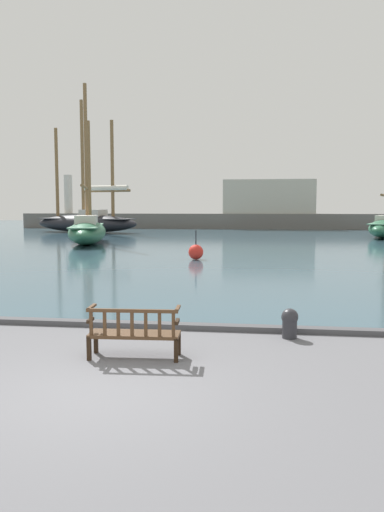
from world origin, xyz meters
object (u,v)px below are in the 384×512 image
Objects in this scene: sailboat_distant_harbor at (87,229)px; sailboat_far_port at (87,220)px; park_bench at (134,332)px; mooring_bollard at (290,322)px; channel_buoy at (196,252)px.

sailboat_far_port is at bearing 109.57° from sailboat_distant_harbor.
park_bench is at bearing -69.48° from sailboat_far_port.
park_bench is 3.31m from mooring_bollard.
park_bench is 2.65× the size of mooring_bollard.
mooring_bollard is at bearing -65.11° from sailboat_far_port.
sailboat_distant_harbor is 13.04m from channel_buoy.
sailboat_distant_harbor reaches higher than mooring_bollard.
park_bench is 0.14× the size of sailboat_distant_harbor.
sailboat_far_port is 9.14× the size of channel_buoy.
channel_buoy is (8.89, -9.52, -0.63)m from sailboat_distant_harbor.
channel_buoy is (-0.88, 15.86, -0.02)m from park_bench.
sailboat_far_port is at bearing 120.14° from channel_buoy.
park_bench is 0.12× the size of sailboat_far_port.
mooring_bollard is at bearing 31.70° from park_bench.
mooring_bollard is (2.81, 1.74, -0.14)m from park_bench.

